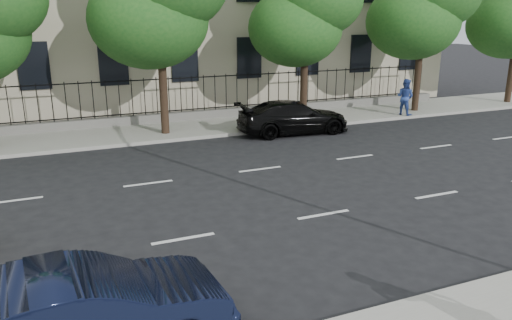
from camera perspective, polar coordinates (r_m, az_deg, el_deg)
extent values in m
plane|color=black|center=(12.21, 13.70, -10.31)|extent=(120.00, 120.00, 0.00)
cube|color=gray|center=(24.21, -6.07, 3.77)|extent=(60.00, 4.00, 0.15)
cube|color=slate|center=(25.75, -7.19, 5.13)|extent=(30.00, 0.50, 0.40)
cube|color=black|center=(25.69, -7.22, 5.79)|extent=(28.80, 0.05, 0.05)
cube|color=black|center=(25.44, -7.35, 9.33)|extent=(28.80, 0.05, 0.05)
cylinder|color=#382619|center=(22.63, -10.50, 7.16)|extent=(0.36, 0.36, 3.32)
ellipsoid|color=#1D541C|center=(22.55, -12.15, 15.43)|extent=(5.13, 5.13, 4.21)
cylinder|color=#382619|center=(25.05, 5.47, 7.98)|extent=(0.36, 0.36, 3.08)
ellipsoid|color=#1D541C|center=(24.87, 4.49, 14.84)|extent=(4.56, 4.56, 3.74)
cylinder|color=#382619|center=(28.98, 17.93, 8.57)|extent=(0.36, 0.36, 3.22)
ellipsoid|color=#1D541C|center=(28.72, 17.49, 14.91)|extent=(4.94, 4.94, 4.06)
cylinder|color=#382619|center=(33.93, 27.09, 8.46)|extent=(0.36, 0.36, 3.01)
ellipsoid|color=#1D541C|center=(33.62, 26.92, 13.60)|extent=(4.75, 4.75, 3.90)
imported|color=black|center=(8.77, -19.33, -16.35)|extent=(4.95, 2.07, 1.59)
imported|color=black|center=(23.09, 4.28, 4.91)|extent=(5.34, 2.47, 1.51)
imported|color=#2F4999|center=(27.59, 16.67, 6.92)|extent=(1.04, 1.14, 1.90)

